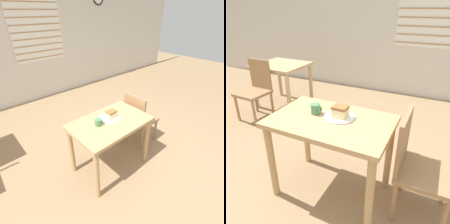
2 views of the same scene
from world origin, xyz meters
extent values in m
plane|color=#997A56|center=(0.00, 0.00, 0.00)|extent=(14.00, 14.00, 0.00)
cube|color=beige|center=(0.00, 3.03, 1.40)|extent=(10.00, 0.06, 2.80)
cube|color=white|center=(0.30, 2.99, 1.51)|extent=(1.11, 0.01, 1.22)
cube|color=#AD7F51|center=(0.30, 2.98, 0.96)|extent=(1.09, 0.01, 0.02)
cube|color=#AD7F51|center=(0.30, 2.98, 1.10)|extent=(1.09, 0.01, 0.02)
cube|color=#AD7F51|center=(0.30, 2.98, 1.24)|extent=(1.09, 0.01, 0.02)
cube|color=#AD7F51|center=(0.30, 2.98, 1.37)|extent=(1.09, 0.01, 0.02)
cube|color=#AD7F51|center=(0.30, 2.98, 1.51)|extent=(1.09, 0.01, 0.02)
cube|color=#AD7F51|center=(0.30, 2.98, 1.64)|extent=(1.09, 0.01, 0.02)
cube|color=#AD7F51|center=(0.30, 2.98, 1.78)|extent=(1.09, 0.01, 0.02)
cube|color=#AD7F51|center=(0.30, 2.98, 1.91)|extent=(1.09, 0.01, 0.02)
cube|color=#AD7F51|center=(0.30, 2.98, 2.05)|extent=(1.09, 0.01, 0.02)
cube|color=tan|center=(-0.09, 0.21, 0.72)|extent=(0.97, 0.62, 0.04)
cylinder|color=tan|center=(-0.53, -0.05, 0.35)|extent=(0.06, 0.06, 0.70)
cylinder|color=tan|center=(0.34, -0.05, 0.35)|extent=(0.06, 0.06, 0.70)
cylinder|color=tan|center=(-0.53, 0.48, 0.35)|extent=(0.06, 0.06, 0.70)
cylinder|color=tan|center=(0.34, 0.48, 0.35)|extent=(0.06, 0.06, 0.70)
cube|color=#9E754C|center=(0.65, 0.31, 0.41)|extent=(0.41, 0.41, 0.04)
cylinder|color=#9E754C|center=(0.83, 0.13, 0.19)|extent=(0.04, 0.04, 0.39)
cylinder|color=#9E754C|center=(0.83, 0.48, 0.19)|extent=(0.04, 0.04, 0.39)
cylinder|color=#9E754C|center=(0.48, 0.13, 0.19)|extent=(0.04, 0.04, 0.39)
cylinder|color=#9E754C|center=(0.48, 0.48, 0.19)|extent=(0.04, 0.04, 0.39)
cube|color=#9E754C|center=(0.46, 0.31, 0.64)|extent=(0.03, 0.39, 0.43)
cylinder|color=white|center=(-0.04, 0.27, 0.75)|extent=(0.25, 0.25, 0.01)
cube|color=beige|center=(-0.04, 0.26, 0.79)|extent=(0.11, 0.09, 0.07)
cube|color=#936033|center=(-0.04, 0.26, 0.83)|extent=(0.12, 0.10, 0.02)
cylinder|color=#4C8456|center=(-0.25, 0.25, 0.78)|extent=(0.08, 0.08, 0.08)
torus|color=#4C8456|center=(-0.21, 0.25, 0.78)|extent=(0.01, 0.06, 0.06)
camera|label=1|loc=(-1.27, -1.11, 1.92)|focal=28.00mm
camera|label=2|loc=(0.63, -1.12, 1.54)|focal=35.00mm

